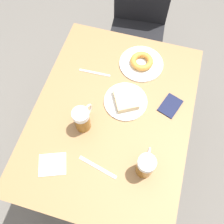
# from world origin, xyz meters

# --- Properties ---
(ground_plane) EXTENTS (8.00, 8.00, 0.00)m
(ground_plane) POSITION_xyz_m (0.00, 0.00, 0.00)
(ground_plane) COLOR #666059
(table) EXTENTS (0.81, 1.08, 0.74)m
(table) POSITION_xyz_m (0.00, 0.00, 0.68)
(table) COLOR #997044
(table) RESTS_ON ground_plane
(chair) EXTENTS (0.43, 0.43, 0.89)m
(chair) POSITION_xyz_m (-0.05, 0.88, 0.54)
(chair) COLOR black
(chair) RESTS_ON ground_plane
(plate_with_cake) EXTENTS (0.23, 0.23, 0.04)m
(plate_with_cake) POSITION_xyz_m (0.05, 0.09, 0.76)
(plate_with_cake) COLOR white
(plate_with_cake) RESTS_ON table
(plate_with_donut) EXTENTS (0.25, 0.25, 0.04)m
(plate_with_donut) POSITION_xyz_m (0.07, 0.35, 0.76)
(plate_with_donut) COLOR white
(plate_with_donut) RESTS_ON table
(beer_mug_left) EXTENTS (0.08, 0.13, 0.15)m
(beer_mug_left) POSITION_xyz_m (0.22, -0.24, 0.81)
(beer_mug_left) COLOR #8C5619
(beer_mug_left) RESTS_ON table
(beer_mug_center) EXTENTS (0.08, 0.13, 0.15)m
(beer_mug_center) POSITION_xyz_m (-0.12, -0.10, 0.81)
(beer_mug_center) COLOR #8C5619
(beer_mug_center) RESTS_ON table
(napkin_folded) EXTENTS (0.16, 0.14, 0.00)m
(napkin_folded) POSITION_xyz_m (-0.20, -0.33, 0.74)
(napkin_folded) COLOR white
(napkin_folded) RESTS_ON table
(fork) EXTENTS (0.18, 0.02, 0.00)m
(fork) POSITION_xyz_m (-0.16, 0.22, 0.74)
(fork) COLOR silver
(fork) RESTS_ON table
(knife) EXTENTS (0.20, 0.06, 0.00)m
(knife) POSITION_xyz_m (0.01, -0.29, 0.74)
(knife) COLOR silver
(knife) RESTS_ON table
(passport_near_edge) EXTENTS (0.13, 0.15, 0.01)m
(passport_near_edge) POSITION_xyz_m (0.28, 0.13, 0.74)
(passport_near_edge) COLOR #141938
(passport_near_edge) RESTS_ON table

